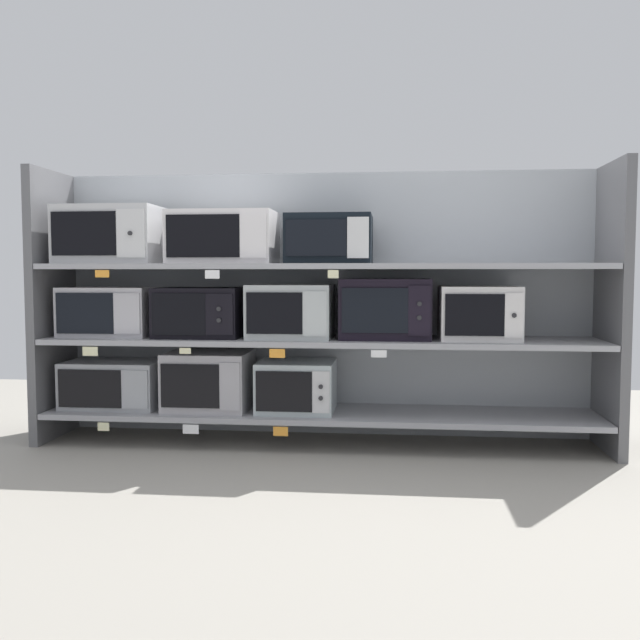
{
  "coord_description": "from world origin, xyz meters",
  "views": [
    {
      "loc": [
        0.4,
        -3.8,
        0.96
      ],
      "look_at": [
        0.0,
        0.0,
        0.69
      ],
      "focal_mm": 38.85,
      "sensor_mm": 36.0,
      "label": 1
    }
  ],
  "objects": [
    {
      "name": "price_tag_8",
      "position": [
        -0.54,
        -0.26,
        0.95
      ],
      "size": [
        0.08,
        0.0,
        0.04
      ],
      "primitive_type": "cube",
      "color": "white"
    },
    {
      "name": "price_tag_3",
      "position": [
        -1.21,
        -0.26,
        0.53
      ],
      "size": [
        0.08,
        0.0,
        0.05
      ],
      "primitive_type": "cube",
      "color": "beige"
    },
    {
      "name": "microwave_7",
      "position": [
        0.86,
        -0.0,
        0.74
      ],
      "size": [
        0.42,
        0.36,
        0.29
      ],
      "color": "silver",
      "rests_on": "shelf_1"
    },
    {
      "name": "price_tag_6",
      "position": [
        0.33,
        -0.26,
        0.54
      ],
      "size": [
        0.08,
        0.0,
        0.04
      ],
      "primitive_type": "cube",
      "color": "white"
    },
    {
      "name": "upright_left",
      "position": [
        -1.55,
        0.0,
        0.77
      ],
      "size": [
        0.05,
        0.51,
        1.54
      ],
      "primitive_type": "cube",
      "color": "#5B5B5E",
      "rests_on": "ground"
    },
    {
      "name": "price_tag_4",
      "position": [
        -0.69,
        -0.26,
        0.54
      ],
      "size": [
        0.06,
        0.0,
        0.03
      ],
      "primitive_type": "cube",
      "color": "beige"
    },
    {
      "name": "price_tag_9",
      "position": [
        0.1,
        -0.26,
        0.95
      ],
      "size": [
        0.06,
        0.0,
        0.04
      ],
      "primitive_type": "cube",
      "color": "beige"
    },
    {
      "name": "microwave_9",
      "position": [
        -0.54,
        -0.0,
        1.15
      ],
      "size": [
        0.58,
        0.37,
        0.29
      ],
      "color": "silver",
      "rests_on": "shelf_2"
    },
    {
      "name": "microwave_1",
      "position": [
        -0.63,
        -0.0,
        0.35
      ],
      "size": [
        0.46,
        0.4,
        0.33
      ],
      "color": "#A3A0A5",
      "rests_on": "shelf_0"
    },
    {
      "name": "upright_right",
      "position": [
        1.55,
        0.0,
        0.77
      ],
      "size": [
        0.05,
        0.51,
        1.54
      ],
      "primitive_type": "cube",
      "color": "#5B5B5E",
      "rests_on": "ground"
    },
    {
      "name": "shelf_2",
      "position": [
        0.0,
        0.0,
        0.99
      ],
      "size": [
        3.05,
        0.51,
        0.03
      ],
      "primitive_type": "cube",
      "color": "#99999E"
    },
    {
      "name": "microwave_4",
      "position": [
        -0.67,
        -0.0,
        0.73
      ],
      "size": [
        0.47,
        0.39,
        0.28
      ],
      "color": "black",
      "rests_on": "shelf_1"
    },
    {
      "name": "price_tag_7",
      "position": [
        -1.14,
        -0.26,
        0.95
      ],
      "size": [
        0.08,
        0.0,
        0.04
      ],
      "primitive_type": "cube",
      "color": "orange"
    },
    {
      "name": "price_tag_1",
      "position": [
        -0.67,
        -0.26,
        0.12
      ],
      "size": [
        0.09,
        0.0,
        0.05
      ],
      "primitive_type": "cube",
      "color": "white"
    },
    {
      "name": "microwave_5",
      "position": [
        -0.16,
        -0.0,
        0.74
      ],
      "size": [
        0.46,
        0.4,
        0.3
      ],
      "color": "#B7BEBD",
      "rests_on": "shelf_1"
    },
    {
      "name": "microwave_10",
      "position": [
        0.05,
        -0.0,
        1.14
      ],
      "size": [
        0.46,
        0.4,
        0.27
      ],
      "color": "black",
      "rests_on": "shelf_2"
    },
    {
      "name": "back_panel",
      "position": [
        0.0,
        0.28,
        0.77
      ],
      "size": [
        3.25,
        0.04,
        1.54
      ],
      "primitive_type": "cube",
      "color": "#9EA3A8",
      "rests_on": "ground"
    },
    {
      "name": "microwave_6",
      "position": [
        0.36,
        -0.0,
        0.76
      ],
      "size": [
        0.49,
        0.35,
        0.33
      ],
      "color": "black",
      "rests_on": "shelf_1"
    },
    {
      "name": "price_tag_5",
      "position": [
        -0.2,
        -0.26,
        0.54
      ],
      "size": [
        0.08,
        0.0,
        0.05
      ],
      "primitive_type": "cube",
      "color": "orange"
    },
    {
      "name": "microwave_8",
      "position": [
        -1.19,
        -0.0,
        1.17
      ],
      "size": [
        0.56,
        0.42,
        0.32
      ],
      "color": "#BBBCBD",
      "rests_on": "shelf_2"
    },
    {
      "name": "price_tag_0",
      "position": [
        -1.15,
        -0.26,
        0.13
      ],
      "size": [
        0.06,
        0.0,
        0.05
      ],
      "primitive_type": "cube",
      "color": "beige"
    },
    {
      "name": "microwave_0",
      "position": [
        -1.19,
        -0.0,
        0.32
      ],
      "size": [
        0.54,
        0.34,
        0.27
      ],
      "color": "#9DA0A6",
      "rests_on": "shelf_0"
    },
    {
      "name": "shelf_0",
      "position": [
        0.0,
        0.0,
        0.17
      ],
      "size": [
        3.05,
        0.51,
        0.03
      ],
      "primitive_type": "cube",
      "color": "#99999E",
      "rests_on": "ground"
    },
    {
      "name": "microwave_2",
      "position": [
        -0.13,
        -0.0,
        0.32
      ],
      "size": [
        0.42,
        0.38,
        0.28
      ],
      "color": "#B1BEC1",
      "rests_on": "shelf_0"
    },
    {
      "name": "microwave_3",
      "position": [
        -1.21,
        -0.0,
        0.73
      ],
      "size": [
        0.51,
        0.34,
        0.28
      ],
      "color": "#B9B7BD",
      "rests_on": "shelf_1"
    },
    {
      "name": "ground",
      "position": [
        0.0,
        -1.0,
        -0.01
      ],
      "size": [
        7.05,
        6.0,
        0.02
      ],
      "primitive_type": "cube",
      "color": "gray"
    },
    {
      "name": "price_tag_2",
      "position": [
        -0.18,
        -0.26,
        0.12
      ],
      "size": [
        0.08,
        0.0,
        0.05
      ],
      "primitive_type": "cube",
      "color": "orange"
    },
    {
      "name": "shelf_1",
      "position": [
        0.0,
        0.0,
        0.58
      ],
      "size": [
        3.05,
        0.51,
        0.03
      ],
      "primitive_type": "cube",
      "color": "#99999E"
    }
  ]
}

